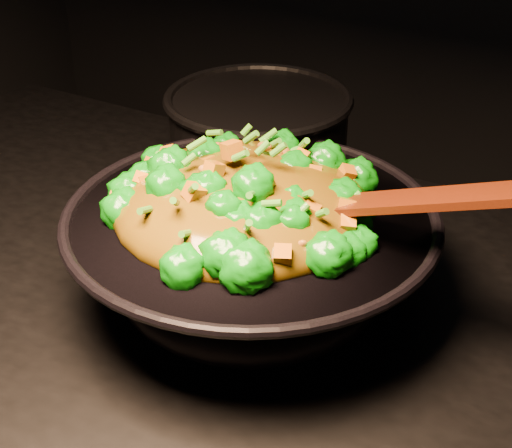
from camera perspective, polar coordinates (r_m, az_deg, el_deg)
The scene contains 4 objects.
wok at distance 0.83m, azimuth -0.35°, elevation -2.55°, with size 0.38×0.38×0.11m, color black, non-canonical shape.
stir_fry at distance 0.79m, azimuth -1.07°, elevation 3.86°, with size 0.27×0.27×0.09m, color #0C7C08, non-canonical shape.
spatula at distance 0.74m, azimuth 9.95°, elevation 1.61°, with size 0.29×0.04×0.01m, color #371104.
back_pot at distance 1.06m, azimuth 0.16°, elevation 6.02°, with size 0.24×0.24×0.13m, color black.
Camera 1 is at (0.43, -0.51, 1.41)m, focal length 55.00 mm.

